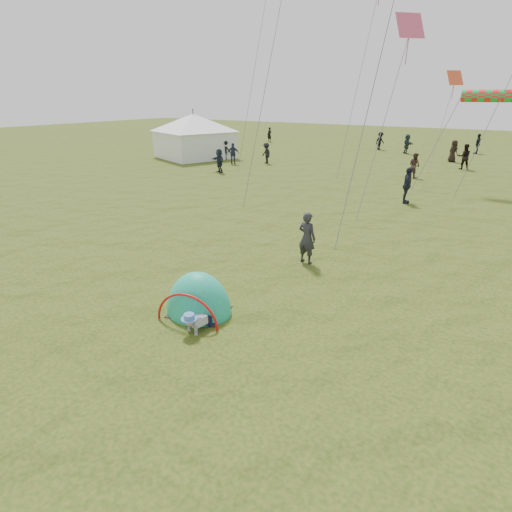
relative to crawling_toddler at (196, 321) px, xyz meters
The scene contains 20 objects.
ground 0.74m from the crawling_toddler, 76.28° to the right, with size 140.00×140.00×0.00m, color #213B0C.
crawling_toddler is the anchor object (origin of this frame).
popup_tent 0.89m from the crawling_toddler, 126.83° to the left, with size 1.65×1.36×2.13m, color #068A5E.
standing_adult 5.05m from the crawling_toddler, 86.53° to the left, with size 0.61×0.40×1.67m, color #25252B.
event_marquee 27.91m from the crawling_toddler, 130.81° to the left, with size 5.64×5.64×3.88m, color white, non-canonical shape.
crowd_person_0 31.82m from the crawling_toddler, 131.28° to the left, with size 0.63×0.41×1.72m, color #222128.
crowd_person_1 21.85m from the crawling_toddler, 90.40° to the left, with size 0.77×0.60×1.59m, color #422D28.
crowd_person_2 24.05m from the crawling_toddler, 123.73° to the left, with size 0.94×0.39×1.61m, color #252E41.
crowd_person_3 24.52m from the crawling_toddler, 117.65° to the left, with size 1.03×0.59×1.59m, color black.
crowd_person_4 30.55m from the crawling_toddler, 88.22° to the left, with size 0.84×0.55×1.72m, color black.
crowd_person_5 20.46m from the crawling_toddler, 126.11° to the left, with size 1.50×0.48×1.61m, color #1B2430.
crowd_person_6 40.40m from the crawling_toddler, 118.57° to the left, with size 0.60×0.39×1.65m, color black.
crowd_person_7 27.24m from the crawling_toddler, 85.48° to the left, with size 0.87×0.68×1.80m, color black.
crowd_person_8 14.69m from the crawling_toddler, 85.76° to the left, with size 1.04×0.43×1.78m, color #1E232E.
crowd_person_9 35.78m from the crawling_toddler, 100.26° to the left, with size 1.10×0.63×1.70m, color black.
crowd_person_11 33.88m from the crawling_toddler, 95.81° to the left, with size 1.62×0.52×1.75m, color #22353D.
crowd_person_14 37.17m from the crawling_toddler, 86.79° to the left, with size 1.05×0.44×1.80m, color black.
crowd_person_15 26.50m from the crawling_toddler, 125.36° to the left, with size 1.02×0.59×1.58m, color black.
diamond_kite_0 29.55m from the crawling_toddler, 89.24° to the left, with size 1.18×1.18×0.00m, color #E14F26.
diamond_kite_5 17.24m from the crawling_toddler, 89.76° to the left, with size 1.29×1.29×0.00m, color #D64B6B.
Camera 1 is at (5.21, -5.20, 5.00)m, focal length 28.00 mm.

